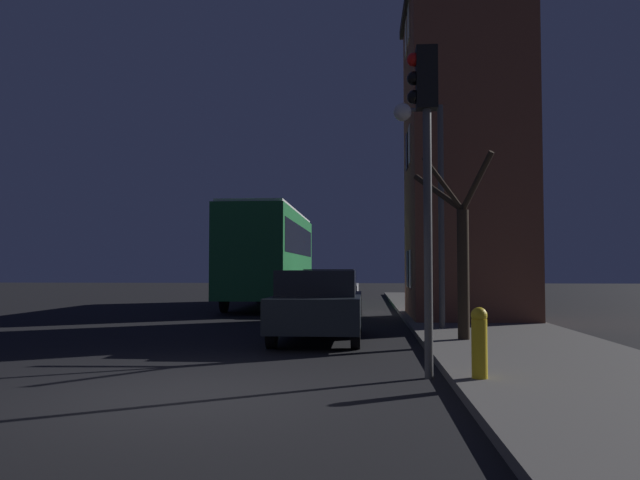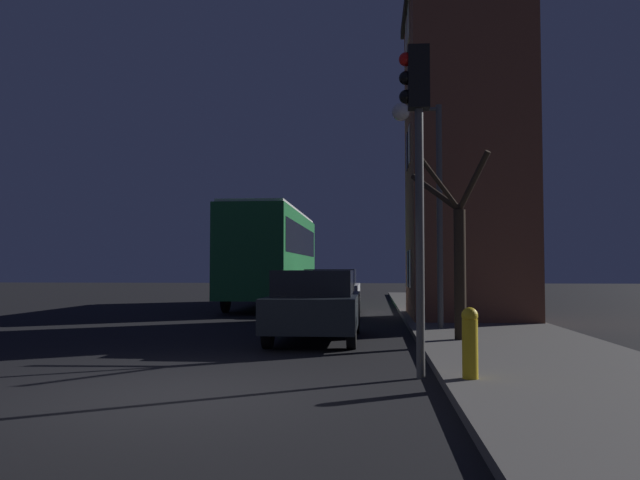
% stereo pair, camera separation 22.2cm
% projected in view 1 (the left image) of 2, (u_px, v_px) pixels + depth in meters
% --- Properties ---
extents(ground_plane, '(120.00, 120.00, 0.00)m').
position_uv_depth(ground_plane, '(181.00, 394.00, 7.56)').
color(ground_plane, black).
extents(sidewalk, '(3.61, 60.00, 0.13)m').
position_uv_depth(sidewalk, '(618.00, 395.00, 7.19)').
color(sidewalk, '#514F4C').
rests_on(sidewalk, ground).
extents(brick_building, '(3.55, 4.73, 9.52)m').
position_uv_depth(brick_building, '(464.00, 156.00, 18.57)').
color(brick_building, brown).
rests_on(brick_building, sidewalk).
extents(streetlamp, '(1.19, 0.43, 5.38)m').
position_uv_depth(streetlamp, '(424.00, 168.00, 14.88)').
color(streetlamp, '#4C4C4C').
rests_on(streetlamp, sidewalk).
extents(traffic_light, '(0.43, 0.24, 4.69)m').
position_uv_depth(traffic_light, '(425.00, 140.00, 8.83)').
color(traffic_light, '#4C4C4C').
rests_on(traffic_light, ground).
extents(bare_tree, '(1.48, 1.48, 3.67)m').
position_uv_depth(bare_tree, '(461.00, 252.00, 12.44)').
color(bare_tree, '#2D2319').
rests_on(bare_tree, sidewalk).
extents(bus, '(2.43, 10.50, 3.84)m').
position_uv_depth(bus, '(271.00, 251.00, 25.25)').
color(bus, '#1E6B33').
rests_on(bus, ground).
extents(car_near_lane, '(1.79, 4.37, 1.49)m').
position_uv_depth(car_near_lane, '(319.00, 304.00, 13.30)').
color(car_near_lane, black).
rests_on(car_near_lane, ground).
extents(car_mid_lane, '(1.89, 3.97, 1.51)m').
position_uv_depth(car_mid_lane, '(330.00, 290.00, 21.55)').
color(car_mid_lane, '#B7BABF').
rests_on(car_mid_lane, ground).
extents(fire_hydrant, '(0.21, 0.21, 0.91)m').
position_uv_depth(fire_hydrant, '(479.00, 341.00, 7.96)').
color(fire_hydrant, gold).
rests_on(fire_hydrant, sidewalk).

